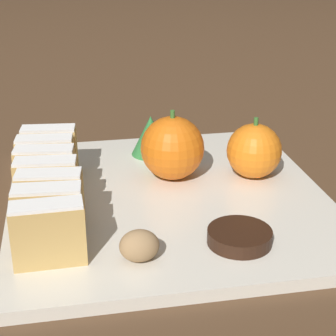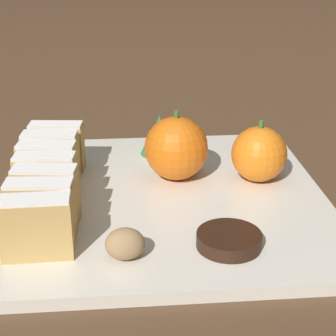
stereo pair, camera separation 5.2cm
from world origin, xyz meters
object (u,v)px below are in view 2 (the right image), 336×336
Objects in this scene: orange_far at (176,148)px; chocolate_cookie at (229,240)px; walnut at (125,244)px; orange_near at (259,154)px.

chocolate_cookie is at bearing -78.18° from orange_far.
walnut is (-0.06, -0.16, -0.02)m from orange_far.
orange_far is at bearing 171.35° from orange_near.
chocolate_cookie is at bearing 6.80° from walnut.
orange_far reaches higher than chocolate_cookie.
orange_near reaches higher than walnut.
orange_far is (-0.09, 0.01, 0.00)m from orange_near.
orange_near is 1.20× the size of chocolate_cookie.
orange_far reaches higher than orange_near.
orange_far is at bearing 101.82° from chocolate_cookie.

